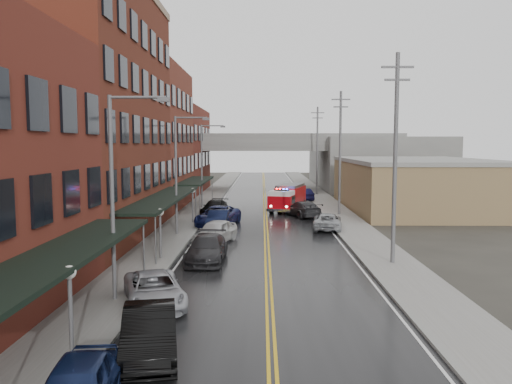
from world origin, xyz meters
name	(u,v)px	position (x,y,z in m)	size (l,w,h in m)	color
road	(266,223)	(0.00, 30.00, 0.01)	(11.00, 160.00, 0.02)	black
sidewalk_left	(183,222)	(-7.30, 30.00, 0.07)	(3.00, 160.00, 0.15)	slate
sidewalk_right	(349,223)	(7.30, 30.00, 0.07)	(3.00, 160.00, 0.15)	slate
curb_left	(201,223)	(-5.65, 30.00, 0.07)	(0.30, 160.00, 0.15)	gray
curb_right	(330,223)	(5.65, 30.00, 0.07)	(0.30, 160.00, 0.15)	gray
brick_building_b	(83,116)	(-13.30, 23.00, 9.00)	(9.00, 20.00, 18.00)	#582417
brick_building_c	(142,139)	(-13.30, 40.50, 7.50)	(9.00, 15.00, 15.00)	brown
brick_building_far	(171,151)	(-13.30, 58.00, 6.00)	(9.00, 20.00, 12.00)	maroon
tan_building	(415,186)	(16.00, 40.00, 2.50)	(14.00, 22.00, 5.00)	olive
right_far_block	(372,162)	(18.00, 70.00, 4.00)	(18.00, 30.00, 8.00)	slate
awning_0	(60,255)	(-7.49, 4.00, 2.99)	(2.60, 16.00, 3.09)	black
awning_1	(165,198)	(-7.49, 23.00, 2.99)	(2.60, 18.00, 3.09)	black
awning_2	(196,181)	(-7.49, 40.50, 2.99)	(2.60, 13.00, 3.09)	black
globe_lamp_0	(70,291)	(-6.40, 2.00, 2.31)	(0.44, 0.44, 3.12)	#59595B
globe_lamp_1	(160,222)	(-6.40, 16.00, 2.31)	(0.44, 0.44, 3.12)	#59595B
globe_lamp_2	(193,197)	(-6.40, 30.00, 2.31)	(0.44, 0.44, 3.12)	#59595B
street_lamp_0	(118,185)	(-6.55, 8.00, 5.19)	(2.64, 0.22, 9.00)	#59595B
street_lamp_1	(179,168)	(-6.55, 24.00, 5.19)	(2.64, 0.22, 9.00)	#59595B
street_lamp_2	(204,161)	(-6.55, 40.00, 5.19)	(2.64, 0.22, 9.00)	#59595B
utility_pole_0	(395,155)	(7.20, 15.00, 6.31)	(1.80, 0.24, 12.00)	#59595B
utility_pole_1	(340,151)	(7.20, 35.00, 6.31)	(1.80, 0.24, 12.00)	#59595B
utility_pole_2	(317,149)	(7.20, 55.00, 6.31)	(1.80, 0.24, 12.00)	#59595B
overpass	(264,151)	(0.00, 62.00, 5.99)	(40.00, 10.00, 7.50)	slate
fire_truck	(288,197)	(2.35, 38.57, 1.46)	(4.55, 7.74, 2.69)	#AC070F
parked_car_left_1	(150,332)	(-4.00, 2.43, 0.80)	(1.70, 4.86, 1.60)	black
parked_car_left_2	(154,290)	(-4.95, 7.54, 0.70)	(2.32, 5.02, 1.40)	#A3A5AB
parked_car_left_3	(207,249)	(-3.60, 15.70, 0.77)	(2.16, 5.31, 1.54)	black
parked_car_left_4	(215,232)	(-3.60, 21.20, 0.81)	(1.92, 4.77, 1.63)	silver
parked_car_left_5	(218,220)	(-3.91, 27.20, 0.76)	(1.61, 4.62, 1.52)	black
parked_car_left_6	(218,216)	(-4.08, 28.80, 0.83)	(2.75, 5.96, 1.66)	#131A49
parked_car_left_7	(215,208)	(-5.00, 35.47, 0.71)	(2.00, 4.91, 1.42)	black
parked_car_right_0	(327,221)	(5.00, 26.96, 0.67)	(2.23, 4.84, 1.34)	#9B9EA3
parked_car_right_1	(303,209)	(3.60, 34.20, 0.76)	(2.14, 5.26, 1.53)	#28282A
parked_car_right_2	(297,198)	(3.72, 43.43, 0.77)	(1.82, 4.53, 1.54)	silver
parked_car_right_3	(302,195)	(4.61, 47.80, 0.77)	(1.63, 4.69, 1.54)	black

